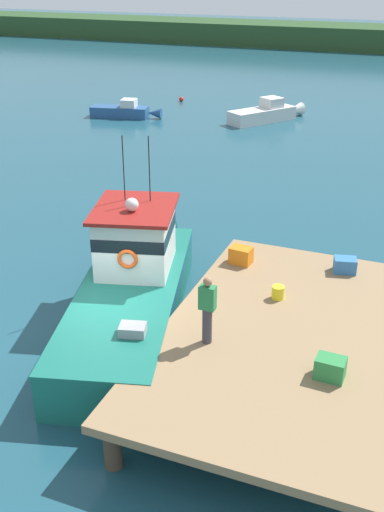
% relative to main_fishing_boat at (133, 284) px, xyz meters
% --- Properties ---
extents(ground_plane, '(200.00, 200.00, 0.00)m').
position_rel_main_fishing_boat_xyz_m(ground_plane, '(-0.05, -1.09, -1.01)').
color(ground_plane, '#1E4C5B').
extents(dock, '(6.00, 9.00, 1.20)m').
position_rel_main_fishing_boat_xyz_m(dock, '(4.75, -1.09, 0.07)').
color(dock, '#4C3D2D').
rests_on(dock, ground).
extents(main_fishing_boat, '(4.61, 9.93, 4.80)m').
position_rel_main_fishing_boat_xyz_m(main_fishing_boat, '(0.00, 0.00, 0.00)').
color(main_fishing_boat, '#196B5B').
rests_on(main_fishing_boat, ground).
extents(crate_stack_near_edge, '(0.69, 0.57, 0.41)m').
position_rel_main_fishing_boat_xyz_m(crate_stack_near_edge, '(5.26, 2.47, 0.40)').
color(crate_stack_near_edge, '#3370B2').
rests_on(crate_stack_near_edge, dock).
extents(crate_single_by_cleat, '(0.64, 0.50, 0.48)m').
position_rel_main_fishing_boat_xyz_m(crate_single_by_cleat, '(2.45, 1.93, 0.43)').
color(crate_single_by_cleat, orange).
rests_on(crate_single_by_cleat, dock).
extents(crate_single_far, '(0.62, 0.46, 0.46)m').
position_rel_main_fishing_boat_xyz_m(crate_single_far, '(5.74, -2.43, 0.42)').
color(crate_single_far, '#2D8442').
rests_on(crate_single_far, dock).
extents(bait_bucket, '(0.32, 0.32, 0.34)m').
position_rel_main_fishing_boat_xyz_m(bait_bucket, '(3.93, 0.36, 0.36)').
color(bait_bucket, yellow).
rests_on(bait_bucket, dock).
extents(deckhand_by_the_boat, '(0.36, 0.22, 1.63)m').
position_rel_main_fishing_boat_xyz_m(deckhand_by_the_boat, '(2.95, -2.14, 1.05)').
color(deckhand_by_the_boat, '#383842').
rests_on(deckhand_by_the_boat, dock).
extents(moored_boat_far_right, '(3.96, 5.13, 1.39)m').
position_rel_main_fishing_boat_xyz_m(moored_boat_far_right, '(-2.75, 23.63, -0.53)').
color(moored_boat_far_right, silver).
rests_on(moored_boat_far_right, ground).
extents(moored_boat_outer_mooring, '(4.57, 1.84, 1.14)m').
position_rel_main_fishing_boat_xyz_m(moored_boat_outer_mooring, '(-11.32, 21.27, -0.61)').
color(moored_boat_outer_mooring, '#285184').
rests_on(moored_boat_outer_mooring, ground).
extents(mooring_buoy_outer, '(0.32, 0.32, 0.32)m').
position_rel_main_fishing_boat_xyz_m(mooring_buoy_outer, '(-9.85, 27.02, -0.84)').
color(mooring_buoy_outer, red).
rests_on(mooring_buoy_outer, ground).
extents(far_shoreline, '(120.00, 8.00, 2.40)m').
position_rel_main_fishing_boat_xyz_m(far_shoreline, '(-0.05, 60.91, 0.19)').
color(far_shoreline, '#284723').
rests_on(far_shoreline, ground).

